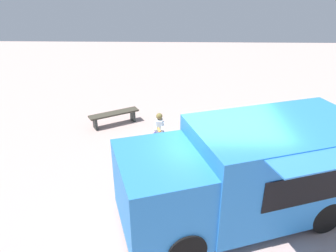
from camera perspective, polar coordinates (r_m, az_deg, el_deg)
The scene contains 5 objects.
ground_plane at distance 8.54m, azimuth 8.75°, elevation -12.33°, with size 40.00×40.00×0.00m, color #BEA199.
food_truck at distance 7.57m, azimuth 13.83°, elevation -8.29°, with size 5.94×3.88×2.24m.
person_customer at distance 11.17m, azimuth -1.52°, elevation -0.28°, with size 0.44×0.76×0.86m.
planter_flowering_near at distance 13.10m, azimuth 20.72°, elevation 2.21°, with size 0.47×0.47×0.71m.
plaza_bench at distance 12.17m, azimuth -9.47°, elevation 1.85°, with size 1.80×1.30×0.49m.
Camera 1 is at (-1.10, -6.68, 5.21)m, focal length 34.58 mm.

